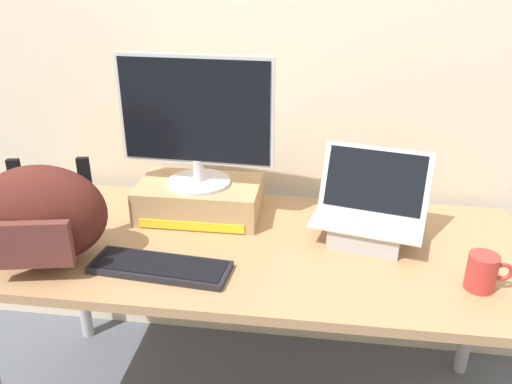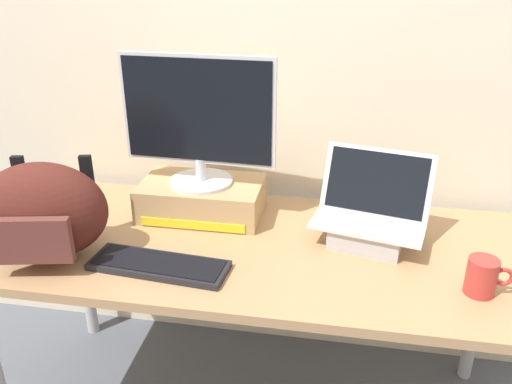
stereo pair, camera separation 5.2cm
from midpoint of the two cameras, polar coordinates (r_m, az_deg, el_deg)
name	(u,v)px [view 1 (the left image)]	position (r m, az deg, el deg)	size (l,w,h in m)	color
back_wall	(274,34)	(1.92, 1.17, 16.98)	(7.00, 0.10, 2.60)	beige
desk	(256,261)	(1.70, -0.89, -7.66)	(1.73, 0.74, 0.72)	#A87F56
toner_box_yellow	(200,199)	(1.83, -7.04, -0.78)	(0.42, 0.26, 0.12)	tan
desktop_monitor	(196,121)	(1.73, -7.54, 7.74)	(0.52, 0.22, 0.44)	silver
open_laptop	(368,221)	(1.70, 11.43, -3.19)	(0.39, 0.30, 0.28)	#ADADB2
external_keyboard	(160,267)	(1.55, -11.48, -8.12)	(0.42, 0.17, 0.02)	black
messenger_backpack	(42,215)	(1.64, -23.40, -2.36)	(0.41, 0.31, 0.30)	#4C1E19
coffee_mug	(483,272)	(1.55, 22.82, -8.13)	(0.12, 0.08, 0.10)	#B2332D
cell_phone	(80,217)	(1.92, -19.62, -2.65)	(0.07, 0.14, 0.01)	red
plush_toy	(48,195)	(2.03, -22.69, -0.36)	(0.10, 0.10, 0.10)	#56B256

